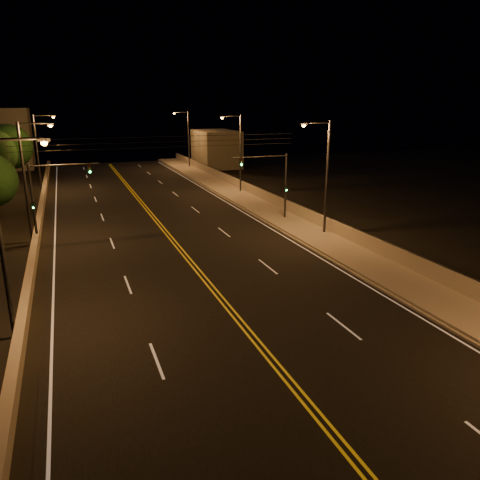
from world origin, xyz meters
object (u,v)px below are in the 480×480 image
object	(u,v)px
streetlight_1	(324,171)
streetlight_4	(6,226)
streetlight_6	(39,148)
traffic_signal_left	(46,193)
streetlight_3	(187,136)
streetlight_2	(238,149)
traffic_signal_right	(275,179)
streetlight_5	(28,174)
tree_3	(9,147)

from	to	relation	value
streetlight_1	streetlight_4	bearing A→B (deg)	-154.88
streetlight_1	streetlight_6	world-z (taller)	same
streetlight_1	traffic_signal_left	distance (m)	21.13
streetlight_3	traffic_signal_left	xyz separation A→B (m)	(-20.31, -37.56, -1.38)
streetlight_2	traffic_signal_right	size ratio (longest dim) A/B	1.49
streetlight_5	streetlight_1	bearing A→B (deg)	-16.10
streetlight_1	traffic_signal_right	bearing A→B (deg)	105.11
streetlight_3	traffic_signal_right	world-z (taller)	streetlight_3
streetlight_5	traffic_signal_right	size ratio (longest dim) A/B	1.49
streetlight_3	streetlight_6	bearing A→B (deg)	-145.67
streetlight_5	streetlight_6	distance (m)	22.38
streetlight_6	streetlight_5	bearing A→B (deg)	-90.00
streetlight_6	streetlight_2	bearing A→B (deg)	-23.39
streetlight_1	streetlight_3	xyz separation A→B (m)	(0.00, 43.21, 0.00)
streetlight_1	streetlight_4	xyz separation A→B (m)	(-21.44, -10.05, 0.00)
streetlight_2	tree_3	world-z (taller)	streetlight_2
streetlight_1	streetlight_2	size ratio (longest dim) A/B	1.00
streetlight_6	traffic_signal_right	xyz separation A→B (m)	(19.91, -22.92, -1.38)
traffic_signal_left	streetlight_3	bearing A→B (deg)	61.60
traffic_signal_right	streetlight_2	bearing A→B (deg)	83.63
streetlight_5	tree_3	xyz separation A→B (m)	(-3.85, 29.11, -0.32)
streetlight_1	streetlight_6	bearing A→B (deg)	126.89
streetlight_2	streetlight_4	size ratio (longest dim) A/B	1.00
streetlight_4	traffic_signal_left	distance (m)	15.79
streetlight_1	streetlight_5	distance (m)	22.31
streetlight_2	streetlight_3	world-z (taller)	same
streetlight_1	streetlight_2	world-z (taller)	same
streetlight_2	streetlight_3	xyz separation A→B (m)	(0.00, 23.91, 0.00)
streetlight_2	streetlight_4	xyz separation A→B (m)	(-21.44, -29.34, 0.00)
traffic_signal_right	streetlight_6	bearing A→B (deg)	130.98
streetlight_3	streetlight_4	world-z (taller)	same
streetlight_4	traffic_signal_right	bearing A→B (deg)	38.24
streetlight_5	tree_3	size ratio (longest dim) A/B	1.16
tree_3	streetlight_2	bearing A→B (deg)	-32.33
streetlight_1	streetlight_4	size ratio (longest dim) A/B	1.00
streetlight_6	traffic_signal_left	size ratio (longest dim) A/B	1.49
streetlight_5	traffic_signal_right	xyz separation A→B (m)	(19.91, -0.54, -1.38)
traffic_signal_right	streetlight_4	bearing A→B (deg)	-141.76
streetlight_3	streetlight_2	bearing A→B (deg)	-90.00
streetlight_2	traffic_signal_left	bearing A→B (deg)	-146.10
streetlight_3	traffic_signal_right	xyz separation A→B (m)	(-1.52, -37.56, -1.38)
traffic_signal_right	traffic_signal_left	bearing A→B (deg)	180.00
streetlight_3	tree_3	distance (m)	26.49
streetlight_2	streetlight_5	xyz separation A→B (m)	(-21.44, -13.10, 0.00)
streetlight_1	streetlight_6	distance (m)	35.71
streetlight_2	streetlight_5	bearing A→B (deg)	-148.56
traffic_signal_right	traffic_signal_left	distance (m)	18.79
traffic_signal_left	streetlight_5	bearing A→B (deg)	154.15
traffic_signal_left	streetlight_4	bearing A→B (deg)	-94.10
streetlight_1	streetlight_3	size ratio (longest dim) A/B	1.00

